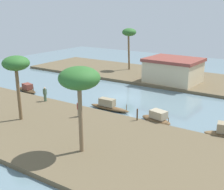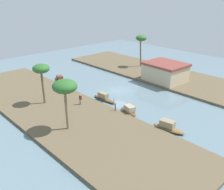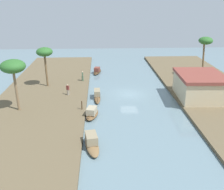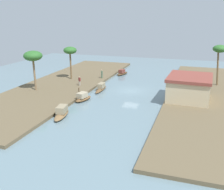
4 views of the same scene
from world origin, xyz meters
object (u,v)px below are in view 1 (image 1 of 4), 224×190
at_px(sampan_midstream, 109,106).
at_px(palm_tree_left_near, 16,65).
at_px(palm_tree_right_tall, 129,34).
at_px(riverside_building, 173,70).
at_px(person_on_near_bank, 79,110).
at_px(palm_tree_left_far, 79,79).
at_px(mooring_post, 137,115).
at_px(person_by_mooring, 45,95).
at_px(sampan_with_tall_canopy, 157,118).
at_px(sampan_foreground, 27,89).

bearing_deg(sampan_midstream, palm_tree_left_near, -122.62).
bearing_deg(palm_tree_right_tall, riverside_building, -22.95).
relative_size(person_on_near_bank, palm_tree_left_far, 0.25).
height_order(person_on_near_bank, mooring_post, person_on_near_bank).
relative_size(sampan_midstream, riverside_building, 0.64).
bearing_deg(person_by_mooring, sampan_with_tall_canopy, 5.24).
bearing_deg(person_by_mooring, sampan_foreground, 154.76).
height_order(palm_tree_left_far, palm_tree_right_tall, palm_tree_right_tall).
bearing_deg(riverside_building, person_on_near_bank, -93.53).
distance_m(mooring_post, riverside_building, 16.12).
relative_size(person_by_mooring, palm_tree_left_near, 0.27).
distance_m(sampan_foreground, mooring_post, 17.26).
distance_m(person_by_mooring, palm_tree_left_far, 14.03).
bearing_deg(palm_tree_left_far, person_by_mooring, 147.18).
bearing_deg(sampan_foreground, sampan_midstream, 12.67).
distance_m(sampan_with_tall_canopy, riverside_building, 15.28).
height_order(person_by_mooring, mooring_post, person_by_mooring).
height_order(sampan_foreground, riverside_building, riverside_building).
bearing_deg(person_on_near_bank, riverside_building, -153.53).
bearing_deg(riverside_building, person_by_mooring, -114.30).
relative_size(sampan_midstream, palm_tree_left_near, 0.79).
bearing_deg(riverside_building, mooring_post, -76.12).
relative_size(sampan_with_tall_canopy, riverside_building, 0.46).
bearing_deg(sampan_with_tall_canopy, person_on_near_bank, -138.38).
bearing_deg(sampan_foreground, person_on_near_bank, -6.07).
distance_m(person_on_near_bank, riverside_building, 18.13).
distance_m(palm_tree_right_tall, riverside_building, 11.27).
bearing_deg(mooring_post, sampan_foreground, 174.02).
bearing_deg(palm_tree_left_near, riverside_building, 74.56).
height_order(mooring_post, palm_tree_right_tall, palm_tree_right_tall).
height_order(person_by_mooring, palm_tree_left_far, palm_tree_left_far).
bearing_deg(palm_tree_right_tall, palm_tree_left_near, -81.93).
height_order(sampan_with_tall_canopy, person_on_near_bank, person_on_near_bank).
relative_size(mooring_post, palm_tree_left_far, 0.18).
xyz_separation_m(palm_tree_left_near, riverside_building, (5.97, 21.63, -3.47)).
distance_m(palm_tree_left_far, riverside_building, 23.96).
bearing_deg(palm_tree_right_tall, person_by_mooring, -86.10).
distance_m(sampan_with_tall_canopy, person_by_mooring, 12.96).
bearing_deg(palm_tree_left_far, sampan_foreground, 150.52).
bearing_deg(sampan_with_tall_canopy, palm_tree_right_tall, 140.59).
bearing_deg(sampan_midstream, person_on_near_bank, -99.53).
relative_size(sampan_foreground, mooring_post, 3.61).
bearing_deg(sampan_midstream, palm_tree_right_tall, 113.31).
distance_m(sampan_midstream, riverside_building, 14.06).
relative_size(sampan_midstream, palm_tree_left_far, 0.76).
xyz_separation_m(sampan_foreground, sampan_with_tall_canopy, (18.56, -0.53, 0.10)).
xyz_separation_m(palm_tree_left_far, palm_tree_right_tall, (-12.51, 27.57, 0.56)).
bearing_deg(palm_tree_right_tall, palm_tree_left_far, -65.58).
height_order(sampan_midstream, palm_tree_left_near, palm_tree_left_near).
bearing_deg(mooring_post, palm_tree_left_near, -147.33).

